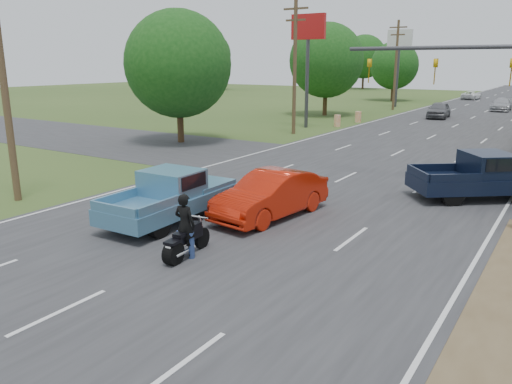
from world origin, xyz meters
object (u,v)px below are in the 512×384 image
Objects in this scene: blue_pickup at (173,195)px; distant_car_grey at (439,110)px; red_convertible at (271,195)px; navy_pickup at (487,176)px; distant_car_silver at (502,105)px; motorcycle at (185,243)px; distant_car_white at (471,95)px; rider at (185,228)px.

distant_car_grey is (-0.33, 39.19, -0.11)m from blue_pickup.
distant_car_grey is at bearing 101.81° from red_convertible.
distant_car_silver is at bearing 148.48° from navy_pickup.
blue_pickup is 0.94× the size of navy_pickup.
distant_car_white is (-5.30, 70.85, 0.14)m from motorcycle.
distant_car_white is at bearing 108.25° from distant_car_silver.
red_convertible reaches higher than distant_car_white.
motorcycle is at bearing -45.02° from blue_pickup.
rider is 3.69m from blue_pickup.
rider is 0.33× the size of blue_pickup.
red_convertible is 4.66m from motorcycle.
motorcycle is 0.42× the size of distant_car_silver.
navy_pickup is 31.51m from distant_car_grey.
rider is 0.31× the size of navy_pickup.
distant_car_silver is (4.13, 11.73, -0.08)m from distant_car_grey.
distant_car_silver is at bearing 95.84° from red_convertible.
blue_pickup reaches higher than distant_car_grey.
distant_car_silver reaches higher than motorcycle.
navy_pickup reaches higher than distant_car_grey.
blue_pickup reaches higher than distant_car_silver.
blue_pickup is at bearing -82.46° from navy_pickup.
motorcycle is at bearing -65.86° from navy_pickup.
red_convertible reaches higher than distant_car_grey.
distant_car_grey is at bearing 89.06° from motorcycle.
red_convertible is 3.45m from blue_pickup.
rider is at bearing -44.53° from blue_pickup.
rider reaches higher than distant_car_white.
rider is 13.01m from navy_pickup.
navy_pickup is 1.18× the size of distant_car_silver.
red_convertible is at bearing 84.64° from motorcycle.
distant_car_grey reaches higher than distant_car_silver.
distant_car_white is at bearing 152.56° from navy_pickup.
rider is 0.41× the size of distant_car_white.
red_convertible is 1.05× the size of distant_car_grey.
distant_car_silver is (3.80, 50.92, -0.18)m from blue_pickup.
red_convertible is 0.90× the size of blue_pickup.
distant_car_white is (-11.35, 59.28, -0.36)m from navy_pickup.
distant_car_grey is (-9.09, 30.17, -0.16)m from navy_pickup.
distant_car_grey is at bearing -90.94° from rider.
distant_car_white is at bearing 90.35° from blue_pickup.
motorcycle is (-0.02, -4.65, -0.35)m from red_convertible.
red_convertible is 9.18m from navy_pickup.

